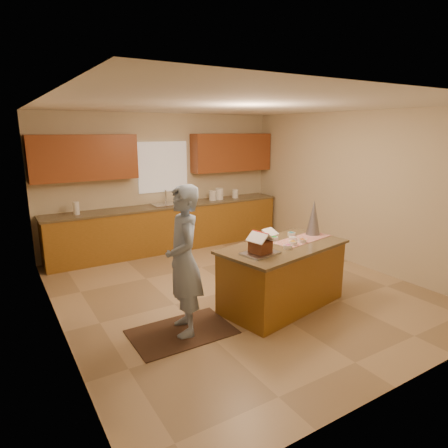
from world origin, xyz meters
The scene contains 28 objects.
floor centered at (0.00, 0.00, 0.00)m, with size 5.50×5.50×0.00m, color tan.
ceiling centered at (0.00, 0.00, 2.70)m, with size 5.50×5.50×0.00m, color silver.
wall_back centered at (0.00, 2.75, 1.35)m, with size 5.50×5.50×0.00m, color beige.
wall_front centered at (0.00, -2.75, 1.35)m, with size 5.50×5.50×0.00m, color beige.
wall_left centered at (-2.50, 0.00, 1.35)m, with size 5.50×5.50×0.00m, color beige.
wall_right centered at (2.50, 0.00, 1.35)m, with size 5.50×5.50×0.00m, color beige.
stone_accent centered at (-2.48, -0.80, 1.25)m, with size 2.50×2.50×0.00m, color gray.
window_curtain centered at (0.00, 2.72, 1.65)m, with size 1.05×0.03×1.00m, color white.
back_counter_base centered at (0.00, 2.45, 0.44)m, with size 4.80×0.60×0.88m, color #91581E.
back_counter_top centered at (0.00, 2.45, 0.90)m, with size 4.85×0.63×0.04m, color brown.
upper_cabinet_left centered at (-1.55, 2.57, 1.90)m, with size 1.85×0.35×0.80m, color brown.
upper_cabinet_right centered at (1.55, 2.57, 1.90)m, with size 1.85×0.35×0.80m, color brown.
sink centered at (0.00, 2.45, 0.89)m, with size 0.70×0.45×0.12m, color silver.
faucet centered at (0.00, 2.63, 1.06)m, with size 0.03×0.03×0.28m, color silver.
island_base centered at (0.23, -0.80, 0.42)m, with size 1.71×0.85×0.83m, color #91581E.
island_top centered at (0.23, -0.80, 0.85)m, with size 1.78×0.93×0.04m, color brown.
table_runner centered at (0.65, -0.71, 0.87)m, with size 0.95×0.34×0.01m, color #9D140B.
baking_tray centered at (-0.27, -0.94, 0.88)m, with size 0.44×0.32×0.02m, color silver.
cookbook centered at (0.30, -0.41, 0.96)m, with size 0.21×0.02×0.17m, color white.
tinsel_tree centered at (0.94, -0.61, 1.13)m, with size 0.21×0.21×0.52m, color #AEADB9.
rug centered at (-1.28, -0.75, 0.01)m, with size 1.20×0.79×0.01m, color black.
boy centered at (-1.23, -0.75, 0.90)m, with size 0.65×0.42×1.78m, color #8CA5C7.
canister_a centered at (1.00, 2.45, 1.02)m, with size 0.15×0.15×0.21m, color white.
canister_b centered at (1.16, 2.45, 1.04)m, with size 0.17×0.17×0.25m, color white.
canister_c centered at (1.57, 2.45, 1.01)m, with size 0.13×0.13×0.19m, color white.
paper_towel centered at (-1.78, 2.45, 1.03)m, with size 0.10×0.10×0.23m, color white.
gingerbread_house centered at (-0.27, -0.94, 0.99)m, with size 0.31×0.31×0.27m.
candy_bowls centered at (0.30, -0.69, 0.90)m, with size 0.79×0.57×0.05m.
Camera 1 is at (-3.06, -4.63, 2.37)m, focal length 31.09 mm.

